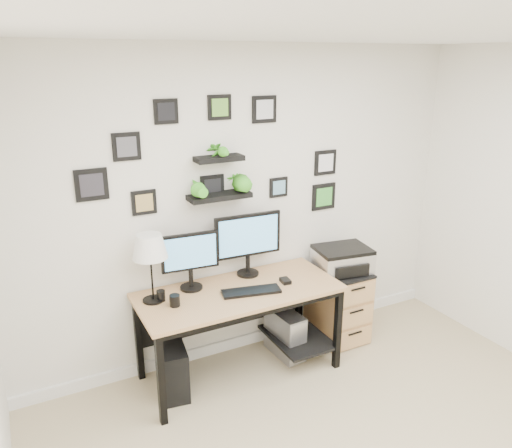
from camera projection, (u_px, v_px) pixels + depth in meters
room at (250, 338)px, 4.55m from camera, size 4.00×4.00×4.00m
desk at (242, 301)px, 3.99m from camera, size 1.60×0.70×0.75m
monitor_left at (190, 257)px, 3.85m from camera, size 0.45×0.19×0.46m
monitor_right at (248, 239)px, 4.09m from camera, size 0.57×0.19×0.53m
keyboard at (251, 291)px, 3.86m from camera, size 0.48×0.24×0.02m
mouse at (285, 281)px, 4.04m from camera, size 0.08×0.11×0.03m
table_lamp at (150, 248)px, 3.60m from camera, size 0.26×0.26×0.53m
mug at (175, 301)px, 3.65m from camera, size 0.08×0.08×0.09m
pen_cup at (161, 296)px, 3.73m from camera, size 0.06×0.06×0.08m
pc_tower_black at (173, 368)px, 3.85m from camera, size 0.24×0.43×0.41m
pc_tower_grey at (285, 333)px, 4.34m from camera, size 0.21×0.42×0.41m
file_cabinet at (338, 304)px, 4.57m from camera, size 0.43×0.53×0.67m
printer at (342, 259)px, 4.44m from camera, size 0.52×0.44×0.21m
wall_decor at (222, 169)px, 3.88m from camera, size 2.22×0.18×1.04m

